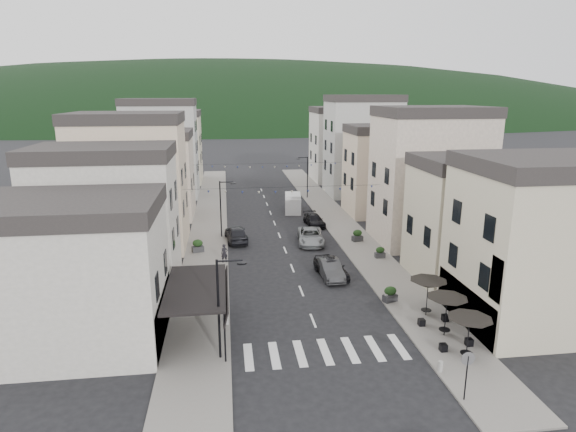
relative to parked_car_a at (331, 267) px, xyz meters
name	(u,v)px	position (x,y,z in m)	size (l,w,h in m)	color
ground	(333,371)	(-2.92, -13.71, -0.80)	(700.00, 700.00, 0.00)	black
sidewalk_left	(210,223)	(-10.42, 18.29, -0.74)	(4.00, 76.00, 0.12)	slate
sidewalk_right	(335,218)	(4.58, 18.29, -0.74)	(4.00, 76.00, 0.12)	slate
hill_backdrop	(232,116)	(-2.92, 286.29, -0.80)	(640.00, 360.00, 70.00)	black
boutique_building	(57,282)	(-18.42, -8.71, 3.20)	(12.00, 8.00, 8.00)	#B3AFA4
bistro_building	(543,250)	(11.58, -9.71, 4.20)	(10.00, 8.00, 10.00)	#BDB696
boutique_awning	(200,289)	(-10.17, -8.71, 2.31)	(3.77, 7.50, 3.28)	black
buildings_row_left	(152,165)	(-17.42, 24.04, 5.32)	(10.20, 54.16, 14.00)	#B3AFA4
buildings_row_right	(382,161)	(11.58, 22.88, 5.52)	(10.20, 54.16, 14.50)	#BDB696
cafe_terrace	(447,302)	(4.78, -10.91, 1.55)	(2.50, 8.10, 2.53)	black
streetlamp_left_near	(223,299)	(-8.74, -11.71, 2.90)	(1.70, 0.56, 6.00)	black
streetlamp_left_far	(223,203)	(-8.74, 12.29, 2.90)	(1.70, 0.56, 6.00)	black
streetlamp_right_far	(306,173)	(2.90, 30.29, 2.90)	(1.70, 0.56, 6.00)	black
traffic_sign	(467,367)	(2.88, -17.21, 1.12)	(0.70, 0.07, 2.70)	black
bollards	(314,318)	(-2.92, -8.21, -0.38)	(11.66, 10.26, 0.60)	gray
bunting_near	(284,191)	(-2.92, 8.29, 4.85)	(19.00, 0.28, 0.62)	black
bunting_far	(269,166)	(-2.92, 24.29, 4.85)	(19.00, 0.28, 0.62)	black
parked_car_a	(331,267)	(0.00, 0.00, 0.00)	(1.90, 4.72, 1.61)	black
parked_car_b	(330,269)	(-0.12, -0.25, -0.07)	(1.56, 4.46, 1.47)	#2E2E30
parked_car_c	(310,236)	(-0.12, 9.08, -0.05)	(2.50, 5.42, 1.51)	gray
parked_car_d	(314,220)	(1.48, 15.66, -0.17)	(1.79, 4.40, 1.28)	black
parked_car_e	(236,234)	(-7.52, 10.72, 0.03)	(1.97, 4.90, 1.67)	black
delivery_van	(293,202)	(0.03, 22.82, 0.36)	(2.56, 5.16, 2.38)	silver
pedestrian_a	(224,253)	(-8.72, 4.26, 0.14)	(0.60, 0.40, 1.65)	black
pedestrian_b	(191,283)	(-11.18, -2.39, 0.14)	(0.80, 0.63, 1.66)	black
planter_la	(204,301)	(-10.14, -5.10, -0.13)	(1.12, 0.75, 1.15)	#333235
planter_lb	(198,246)	(-11.22, 7.48, -0.09)	(1.21, 0.89, 1.22)	#303033
planter_ra	(390,294)	(3.10, -5.66, -0.13)	(1.15, 0.89, 1.14)	#2B2A2D
planter_rb	(380,252)	(5.38, 3.67, -0.19)	(0.93, 0.54, 1.02)	#333235
planter_rc	(357,236)	(4.69, 8.88, -0.11)	(1.17, 0.82, 1.19)	#2A2B2D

